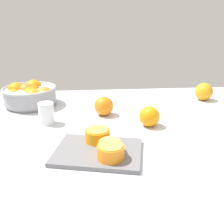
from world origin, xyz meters
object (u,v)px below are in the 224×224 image
(orange_half_0, at_px, (97,135))
(orange_half_1, at_px, (111,147))
(juice_glass, at_px, (47,115))
(orange_half_2, at_px, (110,152))
(cutting_board, at_px, (98,152))
(loose_orange_0, at_px, (204,92))
(loose_orange_1, at_px, (103,106))
(loose_orange_2, at_px, (149,116))
(fruit_bowl, at_px, (30,95))

(orange_half_0, bearing_deg, orange_half_1, -64.49)
(juice_glass, height_order, orange_half_2, juice_glass)
(cutting_board, xyz_separation_m, loose_orange_0, (0.53, 0.48, 0.04))
(loose_orange_0, xyz_separation_m, loose_orange_1, (-0.50, -0.16, -0.00))
(juice_glass, height_order, orange_half_0, juice_glass)
(loose_orange_1, bearing_deg, juice_glass, -161.55)
(loose_orange_1, relative_size, loose_orange_2, 1.04)
(orange_half_2, bearing_deg, cutting_board, 123.64)
(orange_half_1, bearing_deg, loose_orange_2, 52.73)
(juice_glass, distance_m, cutting_board, 0.31)
(juice_glass, height_order, orange_half_1, juice_glass)
(cutting_board, relative_size, orange_half_1, 3.79)
(cutting_board, relative_size, orange_half_0, 3.20)
(orange_half_1, bearing_deg, orange_half_0, 115.51)
(cutting_board, distance_m, orange_half_0, 0.06)
(fruit_bowl, bearing_deg, loose_orange_0, 0.78)
(orange_half_0, xyz_separation_m, orange_half_1, (0.04, -0.08, -0.00))
(fruit_bowl, relative_size, loose_orange_0, 2.87)
(fruit_bowl, relative_size, juice_glass, 2.92)
(juice_glass, xyz_separation_m, loose_orange_1, (0.22, 0.07, 0.00))
(loose_orange_0, height_order, loose_orange_1, loose_orange_0)
(cutting_board, xyz_separation_m, orange_half_1, (0.04, -0.02, 0.03))
(loose_orange_2, bearing_deg, loose_orange_1, 142.83)
(orange_half_0, bearing_deg, orange_half_2, -73.50)
(orange_half_1, bearing_deg, cutting_board, 154.58)
(orange_half_0, height_order, loose_orange_0, loose_orange_0)
(orange_half_0, height_order, loose_orange_1, loose_orange_1)
(cutting_board, height_order, orange_half_0, orange_half_0)
(loose_orange_0, height_order, loose_orange_2, loose_orange_0)
(orange_half_0, xyz_separation_m, loose_orange_1, (0.03, 0.26, 0.01))
(orange_half_1, relative_size, orange_half_2, 0.87)
(fruit_bowl, xyz_separation_m, cutting_board, (0.30, -0.47, -0.04))
(cutting_board, bearing_deg, orange_half_2, -56.36)
(juice_glass, height_order, loose_orange_1, juice_glass)
(juice_glass, bearing_deg, fruit_bowl, 115.96)
(loose_orange_2, bearing_deg, fruit_bowl, 150.53)
(orange_half_2, height_order, loose_orange_2, loose_orange_2)
(loose_orange_0, bearing_deg, fruit_bowl, -179.22)
(juice_glass, relative_size, loose_orange_0, 0.98)
(loose_orange_0, relative_size, loose_orange_2, 1.11)
(orange_half_1, xyz_separation_m, loose_orange_0, (0.49, 0.50, 0.01))
(orange_half_2, bearing_deg, loose_orange_0, 46.78)
(loose_orange_0, bearing_deg, juice_glass, -161.88)
(orange_half_0, relative_size, orange_half_1, 1.18)
(orange_half_2, bearing_deg, loose_orange_2, 55.74)
(juice_glass, relative_size, orange_half_1, 1.24)
(juice_glass, height_order, cutting_board, juice_glass)
(juice_glass, xyz_separation_m, loose_orange_0, (0.72, 0.23, 0.01))
(orange_half_1, height_order, orange_half_2, orange_half_2)
(loose_orange_0, distance_m, loose_orange_2, 0.44)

